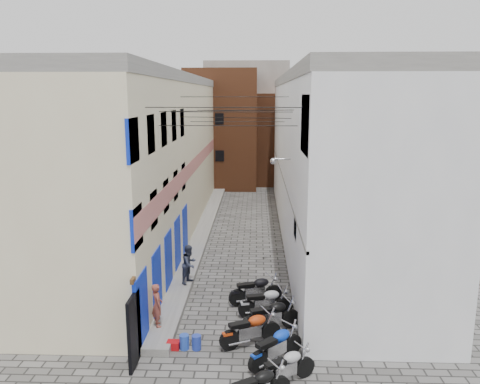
# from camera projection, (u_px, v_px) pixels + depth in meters

# --- Properties ---
(ground) EXTENTS (90.00, 90.00, 0.00)m
(ground) POSITION_uv_depth(u_px,v_px,m) (221.00, 358.00, 14.27)
(ground) COLOR #4E4D4A
(ground) RESTS_ON ground
(plinth) EXTENTS (0.90, 26.00, 0.25)m
(plinth) POSITION_uv_depth(u_px,v_px,m) (203.00, 232.00, 27.04)
(plinth) COLOR slate
(plinth) RESTS_ON ground
(building_left) EXTENTS (5.10, 27.00, 9.00)m
(building_left) POSITION_uv_depth(u_px,v_px,m) (149.00, 157.00, 26.20)
(building_left) COLOR beige
(building_left) RESTS_ON ground
(building_right) EXTENTS (5.94, 26.00, 9.00)m
(building_right) POSITION_uv_depth(u_px,v_px,m) (328.00, 157.00, 25.89)
(building_right) COLOR silver
(building_right) RESTS_ON ground
(building_far_brick_left) EXTENTS (6.00, 6.00, 10.00)m
(building_far_brick_left) POSITION_uv_depth(u_px,v_px,m) (222.00, 129.00, 40.72)
(building_far_brick_left) COLOR brown
(building_far_brick_left) RESTS_ON ground
(building_far_brick_right) EXTENTS (5.00, 6.00, 8.00)m
(building_far_brick_right) POSITION_uv_depth(u_px,v_px,m) (278.00, 138.00, 42.70)
(building_far_brick_right) COLOR brown
(building_far_brick_right) RESTS_ON ground
(building_far_concrete) EXTENTS (8.00, 5.00, 11.00)m
(building_far_concrete) POSITION_uv_depth(u_px,v_px,m) (247.00, 119.00, 46.41)
(building_far_concrete) COLOR slate
(building_far_concrete) RESTS_ON ground
(far_shopfront) EXTENTS (2.00, 0.30, 2.40)m
(far_shopfront) POSITION_uv_depth(u_px,v_px,m) (244.00, 177.00, 38.68)
(far_shopfront) COLOR black
(far_shopfront) RESTS_ON ground
(overhead_wires) EXTENTS (5.80, 13.02, 1.32)m
(overhead_wires) POSITION_uv_depth(u_px,v_px,m) (233.00, 113.00, 20.30)
(overhead_wires) COLOR black
(overhead_wires) RESTS_ON ground
(motorcycle_b) EXTENTS (1.96, 1.55, 1.12)m
(motorcycle_b) POSITION_uv_depth(u_px,v_px,m) (286.00, 366.00, 12.89)
(motorcycle_b) COLOR #A1A1A5
(motorcycle_b) RESTS_ON ground
(motorcycle_c) EXTENTS (2.01, 1.93, 1.22)m
(motorcycle_c) POSITION_uv_depth(u_px,v_px,m) (276.00, 345.00, 13.88)
(motorcycle_c) COLOR #0C35B6
(motorcycle_c) RESTS_ON ground
(motorcycle_d) EXTENTS (2.19, 1.49, 1.22)m
(motorcycle_d) POSITION_uv_depth(u_px,v_px,m) (251.00, 328.00, 14.89)
(motorcycle_d) COLOR #B1330C
(motorcycle_d) RESTS_ON ground
(motorcycle_e) EXTENTS (2.23, 1.38, 1.23)m
(motorcycle_e) POSITION_uv_depth(u_px,v_px,m) (271.00, 314.00, 15.80)
(motorcycle_e) COLOR black
(motorcycle_e) RESTS_ON ground
(motorcycle_f) EXTENTS (2.12, 1.07, 1.17)m
(motorcycle_f) POSITION_uv_depth(u_px,v_px,m) (266.00, 301.00, 16.90)
(motorcycle_f) COLOR #A5A4A9
(motorcycle_f) RESTS_ON ground
(motorcycle_g) EXTENTS (2.22, 1.33, 1.23)m
(motorcycle_g) POSITION_uv_depth(u_px,v_px,m) (256.00, 289.00, 17.89)
(motorcycle_g) COLOR black
(motorcycle_g) RESTS_ON ground
(person_a) EXTENTS (0.53, 0.64, 1.49)m
(person_a) POSITION_uv_depth(u_px,v_px,m) (157.00, 305.00, 15.64)
(person_a) COLOR brown
(person_a) RESTS_ON plinth
(person_b) EXTENTS (0.90, 0.97, 1.61)m
(person_b) POSITION_uv_depth(u_px,v_px,m) (189.00, 264.00, 19.27)
(person_b) COLOR #2E3345
(person_b) RESTS_ON plinth
(water_jug_near) EXTENTS (0.36, 0.36, 0.46)m
(water_jug_near) POSITION_uv_depth(u_px,v_px,m) (196.00, 342.00, 14.74)
(water_jug_near) COLOR #2035A3
(water_jug_near) RESTS_ON ground
(water_jug_far) EXTENTS (0.33, 0.33, 0.48)m
(water_jug_far) POSITION_uv_depth(u_px,v_px,m) (184.00, 342.00, 14.76)
(water_jug_far) COLOR #2447B7
(water_jug_far) RESTS_ON ground
(red_crate) EXTENTS (0.42, 0.33, 0.25)m
(red_crate) POSITION_uv_depth(u_px,v_px,m) (173.00, 345.00, 14.79)
(red_crate) COLOR #B40C11
(red_crate) RESTS_ON ground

